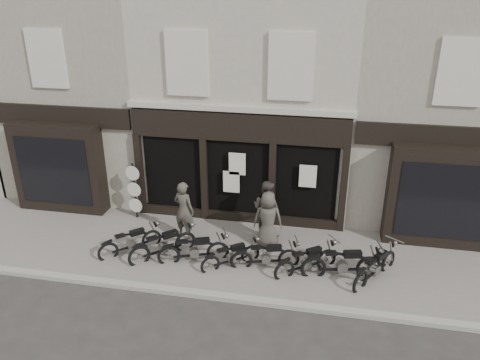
% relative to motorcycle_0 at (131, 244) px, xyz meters
% --- Properties ---
extents(ground_plane, '(90.00, 90.00, 0.00)m').
position_rel_motorcycle_0_xyz_m(ground_plane, '(2.81, -0.34, -0.38)').
color(ground_plane, '#2D2B28').
rests_on(ground_plane, ground).
extents(pavement, '(30.00, 4.20, 0.12)m').
position_rel_motorcycle_0_xyz_m(pavement, '(2.81, 0.56, -0.32)').
color(pavement, slate).
rests_on(pavement, ground_plane).
extents(kerb, '(30.00, 0.25, 0.13)m').
position_rel_motorcycle_0_xyz_m(kerb, '(2.81, -1.59, -0.32)').
color(kerb, gray).
rests_on(kerb, ground_plane).
extents(central_building, '(7.30, 6.22, 8.34)m').
position_rel_motorcycle_0_xyz_m(central_building, '(2.81, 5.61, 3.70)').
color(central_building, '#B1A998').
rests_on(central_building, ground).
extents(neighbour_left, '(5.60, 6.73, 8.34)m').
position_rel_motorcycle_0_xyz_m(neighbour_left, '(-3.54, 5.56, 3.66)').
color(neighbour_left, gray).
rests_on(neighbour_left, ground).
extents(neighbour_right, '(5.60, 6.73, 8.34)m').
position_rel_motorcycle_0_xyz_m(neighbour_right, '(9.16, 5.56, 3.66)').
color(neighbour_right, gray).
rests_on(neighbour_right, ground).
extents(motorcycle_0, '(1.62, 1.56, 0.97)m').
position_rel_motorcycle_0_xyz_m(motorcycle_0, '(0.00, 0.00, 0.00)').
color(motorcycle_0, black).
rests_on(motorcycle_0, ground).
extents(motorcycle_1, '(1.75, 1.68, 1.05)m').
position_rel_motorcycle_0_xyz_m(motorcycle_1, '(1.05, -0.04, 0.03)').
color(motorcycle_1, black).
rests_on(motorcycle_1, ground).
extents(motorcycle_2, '(2.02, 1.02, 1.01)m').
position_rel_motorcycle_0_xyz_m(motorcycle_2, '(2.03, -0.12, 0.02)').
color(motorcycle_2, black).
rests_on(motorcycle_2, ground).
extents(motorcycle_3, '(1.61, 1.32, 0.90)m').
position_rel_motorcycle_0_xyz_m(motorcycle_3, '(3.15, -0.15, -0.03)').
color(motorcycle_3, black).
rests_on(motorcycle_3, ground).
extents(motorcycle_4, '(1.97, 0.82, 0.97)m').
position_rel_motorcycle_0_xyz_m(motorcycle_4, '(4.15, -0.01, -0.00)').
color(motorcycle_4, black).
rests_on(motorcycle_4, ground).
extents(motorcycle_5, '(1.78, 1.41, 0.98)m').
position_rel_motorcycle_0_xyz_m(motorcycle_5, '(5.31, -0.05, 0.01)').
color(motorcycle_5, black).
rests_on(motorcycle_5, ground).
extents(motorcycle_6, '(2.26, 0.81, 1.10)m').
position_rel_motorcycle_0_xyz_m(motorcycle_6, '(6.31, -0.07, 0.05)').
color(motorcycle_6, black).
rests_on(motorcycle_6, ground).
extents(motorcycle_7, '(1.42, 1.82, 1.00)m').
position_rel_motorcycle_0_xyz_m(motorcycle_7, '(7.21, -0.02, 0.01)').
color(motorcycle_7, black).
rests_on(motorcycle_7, ground).
extents(man_left, '(0.81, 0.66, 1.93)m').
position_rel_motorcycle_0_xyz_m(man_left, '(1.36, 1.13, 0.70)').
color(man_left, '#413D35').
rests_on(man_left, pavement).
extents(man_centre, '(1.14, 1.04, 1.91)m').
position_rel_motorcycle_0_xyz_m(man_centre, '(3.89, 1.75, 0.69)').
color(man_centre, '#3E3832').
rests_on(man_centre, pavement).
extents(man_right, '(0.94, 0.67, 1.82)m').
position_rel_motorcycle_0_xyz_m(man_right, '(4.03, 1.13, 0.64)').
color(man_right, '#433F37').
rests_on(man_right, pavement).
extents(advert_sign_post, '(0.52, 0.33, 2.13)m').
position_rel_motorcycle_0_xyz_m(advert_sign_post, '(-0.69, 2.10, 0.65)').
color(advert_sign_post, black).
rests_on(advert_sign_post, ground).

